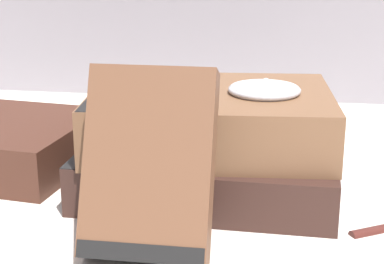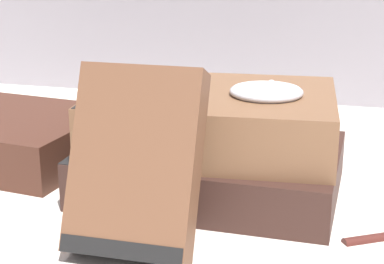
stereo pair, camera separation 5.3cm
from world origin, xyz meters
name	(u,v)px [view 1 (the left image)]	position (x,y,z in m)	size (l,w,h in m)	color
ground_plane	(206,202)	(0.00, 0.00, 0.00)	(3.00, 3.00, 0.00)	silver
book_flat_bottom	(204,168)	(-0.01, 0.03, 0.02)	(0.22, 0.16, 0.04)	#331E19
book_flat_top	(207,118)	(0.00, 0.03, 0.06)	(0.21, 0.17, 0.05)	brown
book_leaning_front	(149,171)	(-0.03, -0.09, 0.06)	(0.09, 0.08, 0.13)	brown
pocket_watch	(264,90)	(0.04, 0.03, 0.09)	(0.06, 0.06, 0.01)	silver
reading_glasses	(189,131)	(-0.04, 0.19, 0.00)	(0.12, 0.08, 0.00)	#ADADB2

